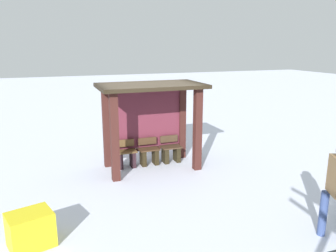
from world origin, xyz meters
TOP-DOWN VIEW (x-y plane):
  - ground_plane at (0.00, 0.00)m, footprint 60.00×60.00m
  - bus_shelter at (0.00, 0.14)m, footprint 2.76×1.61m
  - bench_left_inside at (-0.66, 0.26)m, footprint 0.56×0.34m
  - bench_center_inside at (0.00, 0.26)m, footprint 0.56×0.37m
  - bench_right_inside at (0.66, 0.26)m, footprint 0.56×0.40m
  - grit_bin at (-3.05, -2.85)m, footprint 0.83×0.74m

SIDE VIEW (x-z plane):
  - ground_plane at x=0.00m, z-range 0.00..0.00m
  - bench_right_inside at x=0.66m, z-range -0.08..0.67m
  - bench_center_inside at x=0.00m, z-range -0.08..0.68m
  - grit_bin at x=-3.05m, z-range 0.00..0.60m
  - bench_left_inside at x=-0.66m, z-range -0.07..0.70m
  - bus_shelter at x=0.00m, z-range 0.47..2.80m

